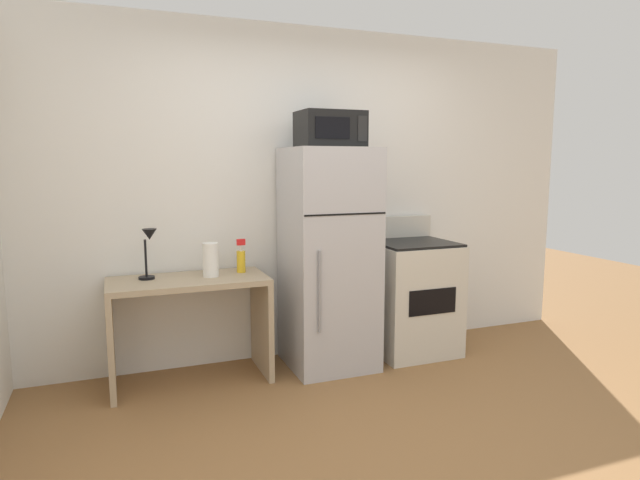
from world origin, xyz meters
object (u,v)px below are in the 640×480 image
at_px(paper_towel_roll, 210,260).
at_px(microwave, 330,129).
at_px(desk, 189,311).
at_px(spray_bottle, 241,259).
at_px(desk_lamp, 149,245).
at_px(refrigerator, 329,259).
at_px(oven_range, 412,296).

distance_m(paper_towel_roll, microwave, 1.28).
bearing_deg(desk, spray_bottle, 10.83).
xyz_separation_m(desk_lamp, paper_towel_roll, (0.41, -0.06, -0.12)).
distance_m(paper_towel_roll, refrigerator, 0.88).
distance_m(desk_lamp, paper_towel_roll, 0.43).
xyz_separation_m(paper_towel_roll, spray_bottle, (0.23, 0.07, -0.02)).
relative_size(paper_towel_roll, spray_bottle, 0.96).
xyz_separation_m(spray_bottle, refrigerator, (0.65, -0.13, -0.02)).
relative_size(desk_lamp, spray_bottle, 1.42).
distance_m(spray_bottle, refrigerator, 0.66).
bearing_deg(spray_bottle, oven_range, -4.43).
height_order(desk, oven_range, oven_range).
xyz_separation_m(desk_lamp, refrigerator, (1.29, -0.12, -0.16)).
distance_m(microwave, oven_range, 1.52).
relative_size(refrigerator, oven_range, 1.51).
bearing_deg(desk_lamp, oven_range, -2.78).
xyz_separation_m(desk, oven_range, (1.79, -0.03, -0.05)).
relative_size(paper_towel_roll, oven_range, 0.22).
bearing_deg(paper_towel_roll, spray_bottle, 15.83).
relative_size(desk_lamp, oven_range, 0.32).
distance_m(paper_towel_roll, oven_range, 1.68).
bearing_deg(desk_lamp, spray_bottle, 0.78).
height_order(desk_lamp, spray_bottle, desk_lamp).
bearing_deg(paper_towel_roll, refrigerator, -4.02).
bearing_deg(refrigerator, desk, 177.11).
bearing_deg(microwave, paper_towel_roll, 174.61).
distance_m(spray_bottle, microwave, 1.15).
relative_size(spray_bottle, microwave, 0.54).
height_order(spray_bottle, microwave, microwave).
relative_size(desk, desk_lamp, 3.09).
height_order(desk, microwave, microwave).
bearing_deg(desk_lamp, microwave, -6.22).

